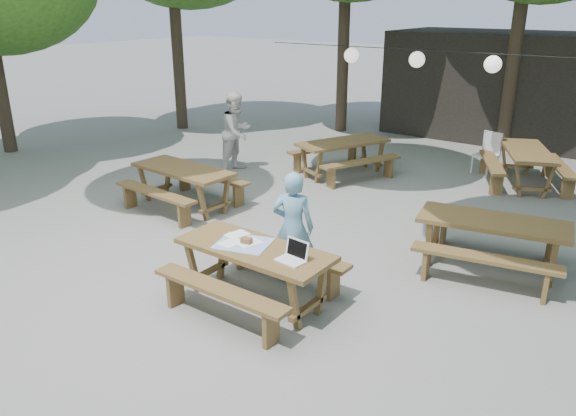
% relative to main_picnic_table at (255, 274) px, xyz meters
% --- Properties ---
extents(ground, '(80.00, 80.00, 0.00)m').
position_rel_main_picnic_table_xyz_m(ground, '(-0.78, 0.72, -0.39)').
color(ground, slate).
rests_on(ground, ground).
extents(pavilion, '(6.00, 3.00, 2.80)m').
position_rel_main_picnic_table_xyz_m(pavilion, '(-0.28, 11.22, 1.01)').
color(pavilion, black).
rests_on(pavilion, ground).
extents(main_picnic_table, '(2.00, 1.58, 0.75)m').
position_rel_main_picnic_table_xyz_m(main_picnic_table, '(0.00, 0.00, 0.00)').
color(main_picnic_table, brown).
rests_on(main_picnic_table, ground).
extents(picnic_table_nw, '(2.04, 1.69, 0.75)m').
position_rel_main_picnic_table_xyz_m(picnic_table_nw, '(-3.24, 1.92, 0.00)').
color(picnic_table_nw, brown).
rests_on(picnic_table_nw, ground).
extents(picnic_table_ne, '(2.17, 1.91, 0.75)m').
position_rel_main_picnic_table_xyz_m(picnic_table_ne, '(2.10, 2.64, 0.00)').
color(picnic_table_ne, brown).
rests_on(picnic_table_ne, ground).
extents(picnic_table_far_w, '(2.21, 2.37, 0.75)m').
position_rel_main_picnic_table_xyz_m(picnic_table_far_w, '(-1.94, 5.38, 0.00)').
color(picnic_table_far_w, brown).
rests_on(picnic_table_far_w, ground).
extents(picnic_table_far_e, '(2.24, 2.39, 0.75)m').
position_rel_main_picnic_table_xyz_m(picnic_table_far_e, '(1.46, 6.94, 0.00)').
color(picnic_table_far_e, brown).
rests_on(picnic_table_far_e, ground).
extents(woman, '(0.66, 0.57, 1.54)m').
position_rel_main_picnic_table_xyz_m(woman, '(0.04, 0.75, 0.38)').
color(woman, '#679EBD').
rests_on(woman, ground).
extents(second_person, '(0.71, 0.89, 1.75)m').
position_rel_main_picnic_table_xyz_m(second_person, '(-4.01, 4.30, 0.49)').
color(second_person, silver).
rests_on(second_person, ground).
extents(plastic_chair, '(0.54, 0.54, 0.90)m').
position_rel_main_picnic_table_xyz_m(plastic_chair, '(0.54, 7.33, -0.13)').
color(plastic_chair, silver).
rests_on(plastic_chair, ground).
extents(laptop, '(0.36, 0.29, 0.24)m').
position_rel_main_picnic_table_xyz_m(laptop, '(0.60, -0.02, 0.42)').
color(laptop, white).
rests_on(laptop, main_picnic_table).
extents(tabletop_clutter, '(0.78, 0.71, 0.08)m').
position_rel_main_picnic_table_xyz_m(tabletop_clutter, '(-0.18, 0.01, 0.37)').
color(tabletop_clutter, blue).
rests_on(tabletop_clutter, main_picnic_table).
extents(paper_lanterns, '(9.00, 0.34, 0.38)m').
position_rel_main_picnic_table_xyz_m(paper_lanterns, '(-0.97, 6.72, 2.02)').
color(paper_lanterns, black).
rests_on(paper_lanterns, ground).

